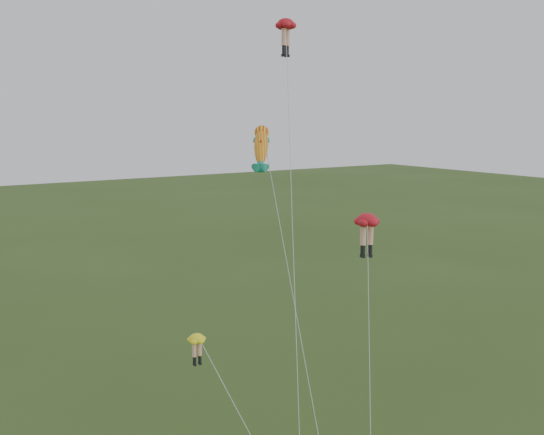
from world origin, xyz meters
TOP-DOWN VIEW (x-y plane):
  - legs_kite_red_high at (4.62, 9.57)m, footprint 7.15×11.51m
  - legs_kite_red_mid at (8.22, 5.89)m, footprint 8.21×9.80m
  - legs_kite_yellow at (-5.14, 1.86)m, footprint 2.83×6.15m
  - fish_kite at (1.88, 8.00)m, footprint 3.45×11.00m

SIDE VIEW (x-z plane):
  - legs_kite_yellow at x=-5.14m, z-range 3.27..11.38m
  - legs_kite_red_mid at x=8.22m, z-range 5.24..17.21m
  - fish_kite at x=1.88m, z-range 7.33..24.95m
  - legs_kite_red_high at x=4.62m, z-range 10.83..34.54m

